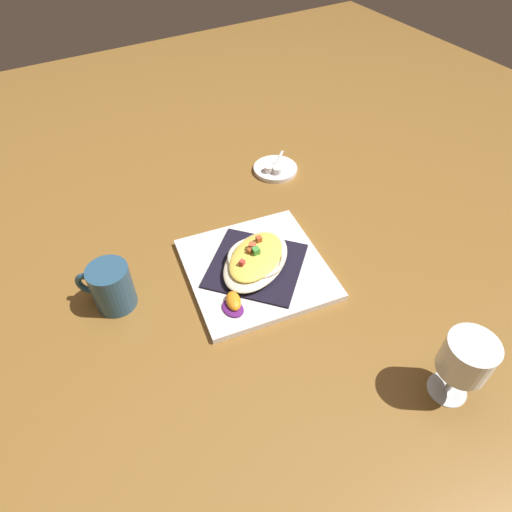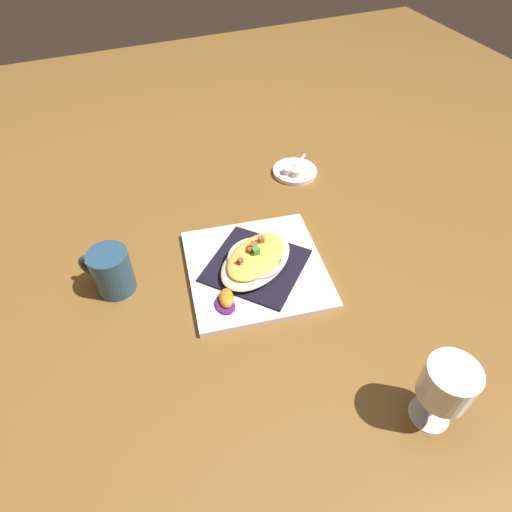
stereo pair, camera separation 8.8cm
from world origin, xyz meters
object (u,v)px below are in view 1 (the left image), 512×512
(coffee_mug, at_px, (112,289))
(creamer_cup_0, at_px, (269,169))
(creamer_cup_1, at_px, (277,170))
(orange_garnish, at_px, (233,303))
(square_plate, at_px, (256,269))
(stemmed_glass, at_px, (466,360))
(spoon, at_px, (276,165))
(creamer_saucer, at_px, (275,169))
(gratin_dish, at_px, (256,259))

(coffee_mug, distance_m, creamer_cup_0, 0.52)
(coffee_mug, height_order, creamer_cup_1, coffee_mug)
(orange_garnish, distance_m, coffee_mug, 0.23)
(coffee_mug, height_order, creamer_cup_0, coffee_mug)
(square_plate, bearing_deg, stemmed_glass, -70.63)
(orange_garnish, bearing_deg, creamer_cup_0, 49.77)
(orange_garnish, relative_size, stemmed_glass, 0.46)
(stemmed_glass, relative_size, spoon, 1.76)
(square_plate, distance_m, creamer_saucer, 0.36)
(spoon, bearing_deg, square_plate, -128.72)
(orange_garnish, relative_size, coffee_mug, 0.63)
(orange_garnish, height_order, coffee_mug, coffee_mug)
(creamer_saucer, bearing_deg, coffee_mug, -156.63)
(creamer_cup_0, xyz_separation_m, creamer_cup_1, (0.02, -0.02, 0.00))
(gratin_dish, relative_size, orange_garnish, 3.45)
(stemmed_glass, relative_size, creamer_cup_1, 5.60)
(stemmed_glass, height_order, spoon, stemmed_glass)
(square_plate, distance_m, creamer_cup_0, 0.34)
(square_plate, bearing_deg, spoon, 51.28)
(gratin_dish, distance_m, orange_garnish, 0.11)
(coffee_mug, bearing_deg, creamer_saucer, 23.37)
(spoon, relative_size, creamer_cup_0, 3.18)
(square_plate, xyz_separation_m, spoon, (0.23, 0.28, 0.01))
(orange_garnish, distance_m, creamer_saucer, 0.47)
(orange_garnish, relative_size, spoon, 0.81)
(gratin_dish, xyz_separation_m, spoon, (0.23, 0.28, -0.02))
(gratin_dish, distance_m, creamer_cup_1, 0.33)
(stemmed_glass, height_order, creamer_cup_0, stemmed_glass)
(spoon, bearing_deg, creamer_cup_0, -158.79)
(coffee_mug, xyz_separation_m, creamer_cup_0, (0.47, 0.21, -0.02))
(square_plate, relative_size, gratin_dish, 1.28)
(spoon, height_order, creamer_cup_0, creamer_cup_0)
(creamer_saucer, relative_size, creamer_cup_0, 4.76)
(stemmed_glass, bearing_deg, square_plate, 109.37)
(gratin_dish, bearing_deg, square_plate, -71.87)
(creamer_saucer, bearing_deg, square_plate, -128.57)
(coffee_mug, relative_size, creamer_cup_0, 4.08)
(stemmed_glass, distance_m, spoon, 0.68)
(orange_garnish, distance_m, creamer_cup_1, 0.44)
(stemmed_glass, bearing_deg, coffee_mug, 132.22)
(creamer_saucer, distance_m, creamer_cup_1, 0.03)
(gratin_dish, bearing_deg, orange_garnish, -143.08)
(orange_garnish, height_order, spoon, orange_garnish)
(creamer_cup_0, bearing_deg, orange_garnish, -130.23)
(creamer_cup_0, distance_m, creamer_cup_1, 0.02)
(coffee_mug, distance_m, stemmed_glass, 0.61)
(gratin_dish, distance_m, coffee_mug, 0.28)
(coffee_mug, xyz_separation_m, creamer_cup_1, (0.49, 0.19, -0.02))
(creamer_saucer, bearing_deg, stemmed_glass, -97.44)
(coffee_mug, bearing_deg, gratin_dish, -13.33)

